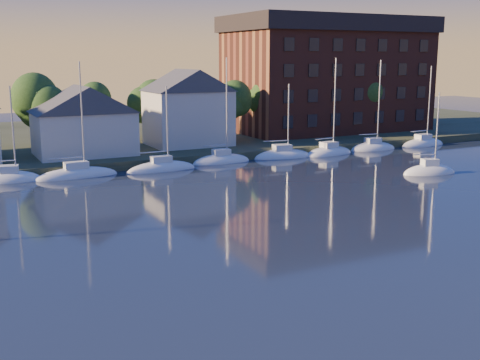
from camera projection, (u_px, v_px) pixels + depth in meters
shoreline_land at (98, 141)px, 89.66m from camera, size 160.00×50.00×2.00m
wooden_dock at (147, 165)px, 69.57m from camera, size 120.00×3.00×1.00m
clubhouse_centre at (83, 120)px, 70.25m from camera, size 11.55×8.40×8.08m
clubhouse_east at (188, 107)px, 78.03m from camera, size 10.50×8.40×9.80m
condo_block at (328, 73)px, 94.00m from camera, size 31.00×17.00×17.40m
tree_line at (134, 97)px, 78.63m from camera, size 93.40×5.40×8.90m
moored_fleet at (156, 169)px, 66.93m from camera, size 87.50×2.40×12.05m
drifting_sailboat_right at (429, 173)px, 64.41m from camera, size 6.25×3.49×9.81m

